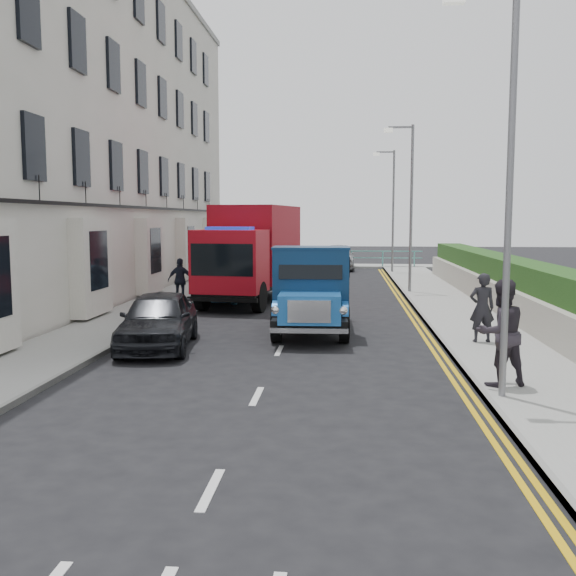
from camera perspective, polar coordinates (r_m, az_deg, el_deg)
The scene contains 22 objects.
ground at distance 13.62m, azimuth -1.64°, elevation -7.32°, with size 120.00×120.00×0.00m, color black.
pavement_west at distance 23.37m, azimuth -11.81°, elevation -1.59°, with size 2.40×38.00×0.12m, color gray.
pavement_east at distance 22.68m, azimuth 14.51°, elevation -1.90°, with size 2.60×38.00×0.12m, color gray.
promenade at distance 42.30m, azimuth 2.92°, elevation 1.99°, with size 30.00×2.50×0.12m, color gray.
sea_plane at distance 73.24m, azimuth 3.82°, elevation 3.73°, with size 120.00×120.00×0.00m, color #4F606C.
terrace_west at distance 28.65m, azimuth -18.19°, elevation 13.91°, with size 6.31×30.20×14.25m.
garden_east at distance 22.98m, azimuth 19.27°, elevation 0.16°, with size 1.45×28.00×1.75m.
seafront_railing at distance 41.46m, azimuth 2.88°, elevation 2.63°, with size 13.00×0.08×1.11m.
lamp_near at distance 11.48m, azimuth 18.55°, elevation 9.94°, with size 1.23×0.18×7.00m.
lamp_mid at distance 27.29m, azimuth 10.66°, elevation 7.83°, with size 1.23×0.18×7.00m.
lamp_far at distance 37.25m, azimuth 9.15°, elevation 7.40°, with size 1.23×0.18×7.00m.
bedford_lorry at distance 17.26m, azimuth 2.07°, elevation -0.72°, with size 2.15×5.14×2.40m.
red_lorry at distance 24.54m, azimuth -3.19°, elevation 3.33°, with size 3.25×7.24×3.66m.
parked_car_front at distance 16.12m, azimuth -11.46°, elevation -2.77°, with size 1.66×4.12×1.40m, color black.
parked_car_mid at distance 24.93m, azimuth -5.45°, elevation 0.37°, with size 1.38×3.96×1.30m, color teal.
parked_car_rear at distance 31.20m, azimuth -4.01°, elevation 1.77°, with size 2.15×5.29×1.54m, color silver.
seafront_car_left at distance 40.38m, azimuth -0.03°, elevation 2.86°, with size 2.68×5.81×1.61m, color black.
seafront_car_right at distance 39.99m, azimuth 4.53°, elevation 2.81°, with size 1.91×4.75×1.62m, color #9B9CA0.
pedestrian_east_near at distance 16.60m, azimuth 16.86°, elevation -1.68°, with size 0.63×0.41×1.72m, color black.
pedestrian_east_far at distance 12.39m, azimuth 18.40°, elevation -3.79°, with size 0.96×0.74×1.97m, color #2D272F.
pedestrian_west_near at distance 23.70m, azimuth -9.53°, elevation 0.67°, with size 0.95×0.39×1.62m, color #19202D.
pedestrian_west_far at distance 30.07m, azimuth -7.03°, elevation 1.92°, with size 0.81×0.53×1.66m, color #443731.
Camera 1 is at (1.55, -13.15, 3.19)m, focal length 40.00 mm.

